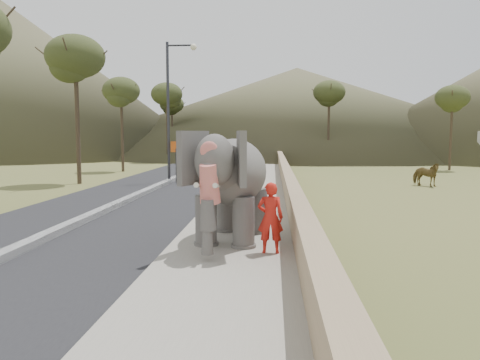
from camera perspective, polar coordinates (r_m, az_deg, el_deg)
name	(u,v)px	position (r m, az deg, el deg)	size (l,w,h in m)	color
ground	(231,252)	(11.37, -1.14, -8.72)	(160.00, 160.00, 0.00)	olive
road	(142,195)	(21.99, -11.84, -1.82)	(7.00, 120.00, 0.03)	black
median	(142,193)	(21.98, -11.85, -1.58)	(0.35, 120.00, 0.22)	black
walkway	(250,195)	(21.17, 1.29, -1.83)	(3.00, 120.00, 0.15)	#9E9687
parapet	(287,185)	(21.10, 5.77, -0.58)	(0.30, 120.00, 1.10)	tan
lamppost	(173,98)	(27.32, -8.13, 9.88)	(1.76, 0.36, 8.00)	#2B2C30
signboard	(176,155)	(26.89, -7.79, 3.06)	(0.60, 0.08, 2.40)	#2D2D33
cow	(426,174)	(27.19, 21.68, 0.65)	(0.70, 1.54, 1.30)	brown
distant_car	(424,155)	(49.54, 21.49, 2.80)	(1.70, 4.23, 1.44)	silver
hill_left	(3,77)	(77.07, -26.96, 11.11)	(60.00, 60.00, 22.00)	brown
hill_far	(297,110)	(81.18, 6.91, 8.53)	(80.00, 80.00, 14.00)	brown
elephant_and_man	(234,187)	(11.84, -0.74, -0.83)	(2.47, 3.97, 2.69)	#65605B
motorcyclist	(214,164)	(33.86, -3.18, 1.99)	(2.31, 1.79, 1.77)	maroon
trees	(297,121)	(38.93, 6.95, 7.17)	(48.03, 43.56, 8.53)	#473828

